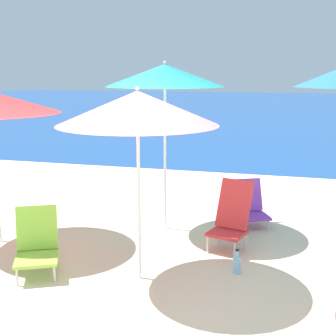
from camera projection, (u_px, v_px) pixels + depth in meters
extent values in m
plane|color=beige|center=(131.00, 294.00, 4.73)|extent=(60.00, 60.00, 0.00)
cube|color=#19478C|center=(274.00, 107.00, 29.20)|extent=(60.00, 40.00, 0.01)
cylinder|color=white|center=(165.00, 160.00, 6.50)|extent=(0.04, 0.04, 2.01)
cone|color=teal|center=(165.00, 75.00, 6.27)|extent=(1.61, 1.61, 0.30)
sphere|color=white|center=(165.00, 62.00, 6.23)|extent=(0.04, 0.04, 0.04)
cylinder|color=white|center=(139.00, 204.00, 4.93)|extent=(0.04, 0.04, 1.67)
cone|color=pink|center=(138.00, 108.00, 4.72)|extent=(1.66, 1.66, 0.35)
sphere|color=white|center=(137.00, 89.00, 4.68)|extent=(0.04, 0.04, 0.04)
cylinder|color=silver|center=(208.00, 245.00, 5.77)|extent=(0.02, 0.02, 0.22)
cylinder|color=silver|center=(235.00, 250.00, 5.58)|extent=(0.02, 0.02, 0.22)
cylinder|color=silver|center=(220.00, 236.00, 6.06)|extent=(0.02, 0.02, 0.22)
cylinder|color=silver|center=(246.00, 241.00, 5.88)|extent=(0.02, 0.02, 0.22)
cube|color=red|center=(227.00, 233.00, 5.80)|extent=(0.52, 0.51, 0.04)
cube|color=red|center=(234.00, 204.00, 5.90)|extent=(0.47, 0.35, 0.59)
cylinder|color=silver|center=(240.00, 227.00, 6.52)|extent=(0.02, 0.02, 0.15)
cylinder|color=silver|center=(269.00, 225.00, 6.60)|extent=(0.02, 0.02, 0.15)
cylinder|color=silver|center=(232.00, 219.00, 6.89)|extent=(0.02, 0.02, 0.15)
cylinder|color=silver|center=(259.00, 217.00, 6.97)|extent=(0.02, 0.02, 0.15)
cube|color=purple|center=(250.00, 216.00, 6.72)|extent=(0.64, 0.62, 0.04)
cube|color=purple|center=(245.00, 195.00, 6.89)|extent=(0.53, 0.40, 0.46)
cylinder|color=silver|center=(17.00, 277.00, 4.89)|extent=(0.02, 0.02, 0.19)
cylinder|color=silver|center=(55.00, 274.00, 4.96)|extent=(0.02, 0.02, 0.19)
cylinder|color=silver|center=(21.00, 262.00, 5.29)|extent=(0.02, 0.02, 0.19)
cylinder|color=silver|center=(56.00, 259.00, 5.36)|extent=(0.02, 0.02, 0.19)
cube|color=#8ECC3D|center=(37.00, 258.00, 5.10)|extent=(0.63, 0.64, 0.04)
cube|color=#8ECC3D|center=(37.00, 228.00, 5.28)|extent=(0.46, 0.31, 0.50)
cylinder|color=#8CCCEA|center=(237.00, 265.00, 5.20)|extent=(0.08, 0.08, 0.20)
cylinder|color=#8CCCEA|center=(237.00, 254.00, 5.17)|extent=(0.04, 0.04, 0.07)
cylinder|color=black|center=(237.00, 250.00, 5.16)|extent=(0.04, 0.04, 0.02)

